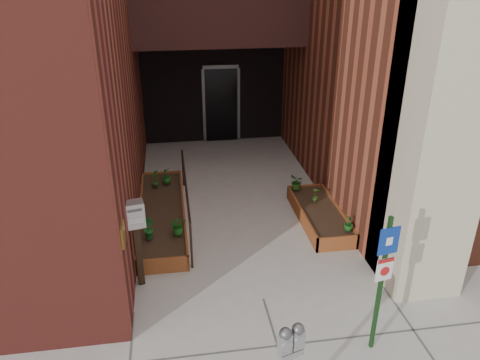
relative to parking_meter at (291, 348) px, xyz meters
name	(u,v)px	position (x,y,z in m)	size (l,w,h in m)	color
ground	(263,299)	(0.13, 2.05, -1.03)	(80.00, 80.00, 0.00)	#9E9991
planter_left	(162,215)	(-1.42, 4.75, -0.90)	(0.90, 3.60, 0.30)	brown
planter_right	(319,215)	(1.73, 4.25, -0.90)	(0.80, 2.20, 0.30)	brown
handrail	(186,187)	(-0.92, 4.70, -0.28)	(0.04, 3.34, 0.90)	black
parking_meter	(291,348)	(0.00, 0.00, 0.00)	(0.31, 0.19, 1.33)	#9E9EA1
sign_post	(383,272)	(1.40, 0.84, 0.23)	(0.28, 0.09, 2.06)	#133513
payment_dropbox	(136,226)	(-1.77, 2.75, 0.06)	(0.34, 0.28, 1.51)	black
shrub_left_a	(178,225)	(-1.12, 3.72, -0.56)	(0.31, 0.31, 0.35)	#1E621C
shrub_left_b	(148,228)	(-1.65, 3.67, -0.54)	(0.21, 0.21, 0.38)	#195A1F
shrub_left_c	(166,176)	(-1.30, 5.90, -0.55)	(0.20, 0.20, 0.36)	#185217
shrub_left_d	(155,179)	(-1.54, 5.75, -0.53)	(0.21, 0.21, 0.39)	#205618
shrub_right_a	(349,223)	(1.98, 3.35, -0.58)	(0.17, 0.17, 0.30)	#164F16
shrub_right_b	(316,195)	(1.72, 4.54, -0.57)	(0.17, 0.17, 0.32)	#2B5D1A
shrub_right_c	(297,182)	(1.48, 5.15, -0.56)	(0.31, 0.31, 0.35)	#235117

